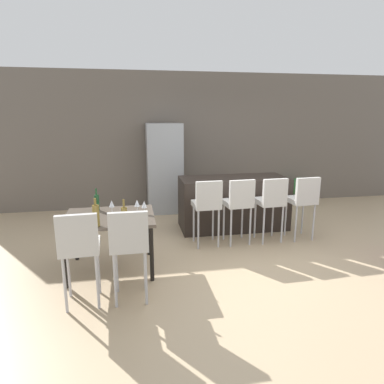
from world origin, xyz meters
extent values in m
plane|color=tan|center=(0.00, 0.00, 0.00)|extent=(10.00, 10.00, 0.00)
cube|color=#665B51|center=(0.00, 2.84, 1.45)|extent=(10.00, 0.12, 2.90)
cube|color=black|center=(0.21, 1.09, 0.46)|extent=(1.89, 0.78, 0.92)
cube|color=beige|center=(-0.45, 0.38, 0.65)|extent=(0.41, 0.41, 0.08)
cube|color=beige|center=(-0.44, 0.21, 0.87)|extent=(0.40, 0.07, 0.36)
cylinder|color=#B2B2B7|center=(-0.61, 0.54, 0.30)|extent=(0.03, 0.03, 0.61)
cylinder|color=#B2B2B7|center=(-0.29, 0.55, 0.30)|extent=(0.03, 0.03, 0.61)
cylinder|color=#B2B2B7|center=(-0.60, 0.22, 0.30)|extent=(0.03, 0.03, 0.61)
cylinder|color=#B2B2B7|center=(-0.28, 0.23, 0.30)|extent=(0.03, 0.03, 0.61)
cube|color=beige|center=(0.05, 0.38, 0.65)|extent=(0.43, 0.43, 0.08)
cube|color=beige|center=(0.07, 0.21, 0.87)|extent=(0.40, 0.09, 0.36)
cylinder|color=#B2B2B7|center=(-0.12, 0.53, 0.30)|extent=(0.03, 0.03, 0.61)
cylinder|color=#B2B2B7|center=(0.20, 0.55, 0.30)|extent=(0.03, 0.03, 0.61)
cylinder|color=#B2B2B7|center=(-0.09, 0.21, 0.30)|extent=(0.03, 0.03, 0.61)
cylinder|color=#B2B2B7|center=(0.23, 0.23, 0.30)|extent=(0.03, 0.03, 0.61)
cube|color=beige|center=(0.59, 0.38, 0.65)|extent=(0.43, 0.43, 0.08)
cube|color=beige|center=(0.60, 0.21, 0.87)|extent=(0.40, 0.09, 0.36)
cylinder|color=#B2B2B7|center=(0.42, 0.53, 0.30)|extent=(0.03, 0.03, 0.61)
cylinder|color=#B2B2B7|center=(0.74, 0.55, 0.30)|extent=(0.03, 0.03, 0.61)
cylinder|color=#B2B2B7|center=(0.44, 0.21, 0.30)|extent=(0.03, 0.03, 0.61)
cylinder|color=#B2B2B7|center=(0.76, 0.23, 0.30)|extent=(0.03, 0.03, 0.61)
cube|color=beige|center=(1.13, 0.38, 0.65)|extent=(0.43, 0.43, 0.08)
cube|color=beige|center=(1.14, 0.21, 0.87)|extent=(0.40, 0.09, 0.36)
cylinder|color=#B2B2B7|center=(0.96, 0.53, 0.30)|extent=(0.03, 0.03, 0.61)
cylinder|color=#B2B2B7|center=(1.28, 0.55, 0.30)|extent=(0.03, 0.03, 0.61)
cylinder|color=#B2B2B7|center=(0.98, 0.21, 0.30)|extent=(0.03, 0.03, 0.61)
cylinder|color=#B2B2B7|center=(1.30, 0.23, 0.30)|extent=(0.03, 0.03, 0.61)
cube|color=#4C4238|center=(-1.86, -0.26, 0.72)|extent=(1.13, 0.92, 0.04)
cylinder|color=black|center=(-2.37, 0.14, 0.35)|extent=(0.05, 0.05, 0.70)
cylinder|color=black|center=(-1.36, 0.14, 0.35)|extent=(0.05, 0.05, 0.70)
cylinder|color=black|center=(-2.37, -0.66, 0.35)|extent=(0.05, 0.05, 0.70)
cylinder|color=black|center=(-1.36, -0.66, 0.35)|extent=(0.05, 0.05, 0.70)
cube|color=beige|center=(-2.12, -1.02, 0.65)|extent=(0.42, 0.42, 0.08)
cube|color=beige|center=(-2.11, -1.19, 0.87)|extent=(0.40, 0.08, 0.36)
cylinder|color=#B2B2B7|center=(-2.29, -0.87, 0.30)|extent=(0.03, 0.03, 0.61)
cylinder|color=#B2B2B7|center=(-1.97, -0.85, 0.30)|extent=(0.03, 0.03, 0.61)
cylinder|color=#B2B2B7|center=(-2.27, -1.19, 0.30)|extent=(0.03, 0.03, 0.61)
cylinder|color=#B2B2B7|center=(-1.95, -1.17, 0.30)|extent=(0.03, 0.03, 0.61)
cube|color=beige|center=(-1.61, -1.02, 0.65)|extent=(0.40, 0.40, 0.08)
cube|color=beige|center=(-1.61, -1.19, 0.87)|extent=(0.40, 0.06, 0.36)
cylinder|color=#B2B2B7|center=(-1.77, -0.86, 0.30)|extent=(0.03, 0.03, 0.61)
cylinder|color=#B2B2B7|center=(-1.45, -0.86, 0.30)|extent=(0.03, 0.03, 0.61)
cylinder|color=#B2B2B7|center=(-1.77, -1.18, 0.30)|extent=(0.03, 0.03, 0.61)
cylinder|color=#B2B2B7|center=(-1.45, -1.18, 0.30)|extent=(0.03, 0.03, 0.61)
cylinder|color=brown|center=(-1.66, -0.64, 0.84)|extent=(0.07, 0.07, 0.21)
cylinder|color=brown|center=(-1.66, -0.64, 1.00)|extent=(0.02, 0.02, 0.10)
cylinder|color=brown|center=(-1.98, -0.65, 0.87)|extent=(0.08, 0.08, 0.25)
cylinder|color=brown|center=(-1.98, -0.65, 1.03)|extent=(0.03, 0.03, 0.08)
cylinder|color=#194723|center=(-2.04, 0.03, 0.85)|extent=(0.06, 0.06, 0.21)
cylinder|color=#194723|center=(-2.04, 0.03, 1.00)|extent=(0.02, 0.02, 0.09)
cylinder|color=silver|center=(-1.83, -0.14, 0.74)|extent=(0.06, 0.06, 0.00)
cylinder|color=silver|center=(-1.83, -0.14, 0.78)|extent=(0.01, 0.01, 0.08)
cone|color=silver|center=(-1.83, -0.14, 0.87)|extent=(0.07, 0.07, 0.09)
cylinder|color=silver|center=(-1.41, -0.25, 0.74)|extent=(0.06, 0.06, 0.00)
cylinder|color=silver|center=(-1.41, -0.25, 0.78)|extent=(0.01, 0.01, 0.08)
cone|color=silver|center=(-1.41, -0.25, 0.87)|extent=(0.07, 0.07, 0.09)
cylinder|color=silver|center=(-1.50, -0.16, 0.74)|extent=(0.06, 0.06, 0.00)
cylinder|color=silver|center=(-1.50, -0.16, 0.78)|extent=(0.01, 0.01, 0.08)
cone|color=silver|center=(-1.50, -0.16, 0.87)|extent=(0.07, 0.07, 0.09)
cube|color=#939699|center=(-0.90, 2.40, 0.92)|extent=(0.72, 0.68, 1.84)
cylinder|color=beige|center=(2.18, 2.39, 0.11)|extent=(0.24, 0.24, 0.22)
sphere|color=#2D6B33|center=(2.18, 2.39, 0.41)|extent=(0.42, 0.42, 0.42)
camera|label=1|loc=(-1.53, -4.43, 2.00)|focal=30.92mm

